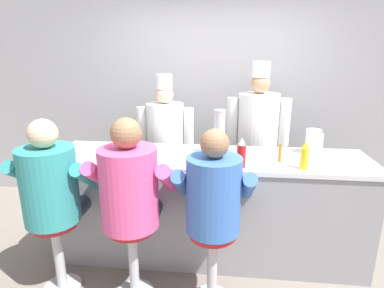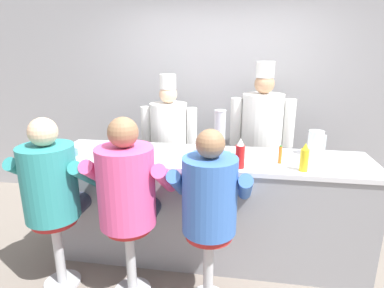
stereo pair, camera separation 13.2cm
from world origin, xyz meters
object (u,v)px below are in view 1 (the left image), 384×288
(ketchup_bottle_red, at_px, (241,153))
(diner_seated_teal, at_px, (53,189))
(water_pitcher_clear, at_px, (313,142))
(breakfast_plate, at_px, (141,159))
(coffee_mug_blue, at_px, (227,156))
(diner_seated_pink, at_px, (131,191))
(diner_seated_blue, at_px, (214,199))
(mustard_bottle_yellow, at_px, (305,156))
(hot_sauce_bottle_orange, at_px, (280,153))
(cereal_bowl, at_px, (67,155))
(cup_stack_steel, at_px, (219,133))
(cook_in_whites_near, at_px, (166,141))
(cook_in_whites_far, at_px, (257,135))

(ketchup_bottle_red, height_order, diner_seated_teal, diner_seated_teal)
(water_pitcher_clear, relative_size, diner_seated_teal, 0.16)
(breakfast_plate, xyz_separation_m, coffee_mug_blue, (0.75, 0.07, 0.03))
(breakfast_plate, relative_size, diner_seated_pink, 0.17)
(coffee_mug_blue, distance_m, diner_seated_blue, 0.52)
(diner_seated_pink, bearing_deg, water_pitcher_clear, 27.52)
(ketchup_bottle_red, height_order, breakfast_plate, ketchup_bottle_red)
(mustard_bottle_yellow, distance_m, diner_seated_teal, 2.02)
(hot_sauce_bottle_orange, distance_m, breakfast_plate, 1.20)
(water_pitcher_clear, xyz_separation_m, breakfast_plate, (-1.54, -0.39, -0.10))
(cereal_bowl, bearing_deg, diner_seated_blue, -17.71)
(ketchup_bottle_red, xyz_separation_m, coffee_mug_blue, (-0.12, 0.13, -0.07))
(cup_stack_steel, distance_m, diner_seated_blue, 0.75)
(breakfast_plate, relative_size, cook_in_whites_near, 0.15)
(diner_seated_blue, bearing_deg, ketchup_bottle_red, 59.55)
(cereal_bowl, relative_size, diner_seated_teal, 0.10)
(diner_seated_teal, bearing_deg, coffee_mug_blue, 19.40)
(diner_seated_teal, bearing_deg, cook_in_whites_near, 64.80)
(water_pitcher_clear, bearing_deg, coffee_mug_blue, -158.41)
(cup_stack_steel, relative_size, diner_seated_teal, 0.29)
(hot_sauce_bottle_orange, distance_m, cereal_bowl, 1.89)
(coffee_mug_blue, height_order, cook_in_whites_far, cook_in_whites_far)
(cook_in_whites_far, bearing_deg, breakfast_plate, -136.09)
(cereal_bowl, height_order, cup_stack_steel, cup_stack_steel)
(water_pitcher_clear, relative_size, diner_seated_pink, 0.16)
(coffee_mug_blue, xyz_separation_m, diner_seated_pink, (-0.72, -0.47, -0.15))
(hot_sauce_bottle_orange, relative_size, breakfast_plate, 0.61)
(water_pitcher_clear, bearing_deg, breakfast_plate, -165.90)
(ketchup_bottle_red, relative_size, coffee_mug_blue, 1.78)
(breakfast_plate, height_order, cup_stack_steel, cup_stack_steel)
(coffee_mug_blue, distance_m, diner_seated_teal, 1.44)
(mustard_bottle_yellow, bearing_deg, breakfast_plate, 177.91)
(breakfast_plate, xyz_separation_m, cook_in_whites_near, (0.03, 0.95, -0.10))
(water_pitcher_clear, height_order, coffee_mug_blue, water_pitcher_clear)
(mustard_bottle_yellow, bearing_deg, cup_stack_steel, 156.26)
(hot_sauce_bottle_orange, bearing_deg, cereal_bowl, -177.40)
(breakfast_plate, height_order, cook_in_whites_far, cook_in_whites_far)
(hot_sauce_bottle_orange, xyz_separation_m, cook_in_whites_near, (-1.17, 0.85, -0.16))
(diner_seated_blue, bearing_deg, cook_in_whites_near, 114.62)
(cook_in_whites_far, bearing_deg, cook_in_whites_near, -174.91)
(cup_stack_steel, bearing_deg, coffee_mug_blue, -67.81)
(cereal_bowl, xyz_separation_m, diner_seated_pink, (0.71, -0.42, -0.13))
(diner_seated_teal, bearing_deg, ketchup_bottle_red, 13.32)
(cook_in_whites_near, bearing_deg, coffee_mug_blue, -51.04)
(cup_stack_steel, distance_m, cook_in_whites_near, 0.99)
(cereal_bowl, distance_m, diner_seated_teal, 0.46)
(cook_in_whites_near, relative_size, cook_in_whites_far, 0.92)
(diner_seated_blue, distance_m, cook_in_whites_far, 1.52)
(diner_seated_teal, height_order, cook_in_whites_near, cook_in_whites_near)
(coffee_mug_blue, relative_size, cook_in_whites_far, 0.08)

